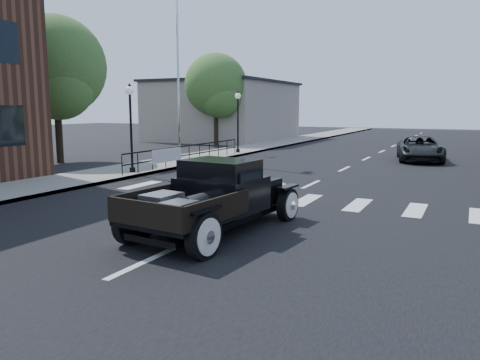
% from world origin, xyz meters
% --- Properties ---
extents(ground, '(120.00, 120.00, 0.00)m').
position_xyz_m(ground, '(0.00, 0.00, 0.00)').
color(ground, black).
rests_on(ground, ground).
extents(road, '(14.00, 80.00, 0.02)m').
position_xyz_m(road, '(0.00, 15.00, 0.01)').
color(road, black).
rests_on(road, ground).
extents(road_markings, '(12.00, 60.00, 0.06)m').
position_xyz_m(road_markings, '(0.00, 10.00, 0.00)').
color(road_markings, silver).
rests_on(road_markings, ground).
extents(sidewalk_left, '(3.00, 80.00, 0.15)m').
position_xyz_m(sidewalk_left, '(-8.50, 15.00, 0.07)').
color(sidewalk_left, gray).
rests_on(sidewalk_left, ground).
extents(low_building_left, '(10.00, 12.00, 5.00)m').
position_xyz_m(low_building_left, '(-15.00, 28.00, 2.50)').
color(low_building_left, '#A6998B').
rests_on(low_building_left, ground).
extents(railing, '(0.08, 10.00, 1.00)m').
position_xyz_m(railing, '(-7.30, 10.00, 0.65)').
color(railing, black).
rests_on(railing, sidewalk_left).
extents(banner, '(0.04, 2.20, 0.60)m').
position_xyz_m(banner, '(-7.22, 8.00, 0.45)').
color(banner, silver).
rests_on(banner, sidewalk_left).
extents(lamp_post_b, '(0.36, 0.36, 3.72)m').
position_xyz_m(lamp_post_b, '(-7.60, 6.00, 2.01)').
color(lamp_post_b, black).
rests_on(lamp_post_b, sidewalk_left).
extents(lamp_post_c, '(0.36, 0.36, 3.72)m').
position_xyz_m(lamp_post_c, '(-7.60, 16.00, 2.01)').
color(lamp_post_c, black).
rests_on(lamp_post_c, sidewalk_left).
extents(flagpole, '(0.12, 0.12, 11.31)m').
position_xyz_m(flagpole, '(-9.20, 12.00, 5.81)').
color(flagpole, silver).
rests_on(flagpole, sidewalk_left).
extents(big_tree_near, '(5.12, 5.12, 7.52)m').
position_xyz_m(big_tree_near, '(-14.00, 8.00, 3.76)').
color(big_tree_near, '#3E642A').
rests_on(big_tree_near, ground).
extents(big_tree_far, '(4.75, 4.75, 6.97)m').
position_xyz_m(big_tree_far, '(-12.50, 22.00, 3.49)').
color(big_tree_far, '#3E642A').
rests_on(big_tree_far, ground).
extents(hotrod_pickup, '(2.78, 5.15, 1.71)m').
position_xyz_m(hotrod_pickup, '(0.11, -0.50, 0.86)').
color(hotrod_pickup, black).
rests_on(hotrod_pickup, ground).
extents(second_car, '(3.03, 5.12, 1.34)m').
position_xyz_m(second_car, '(2.79, 17.20, 0.67)').
color(second_car, black).
rests_on(second_car, ground).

